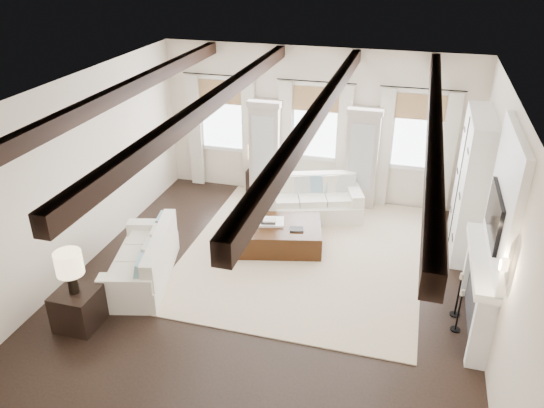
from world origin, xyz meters
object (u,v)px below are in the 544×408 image
(sofa_back, at_px, (311,201))
(side_table_back, at_px, (256,181))
(sofa_left, at_px, (145,262))
(side_table_front, at_px, (78,308))
(ottoman, at_px, (274,236))

(sofa_back, bearing_deg, side_table_back, 150.74)
(sofa_back, relative_size, sofa_left, 1.02)
(sofa_left, xyz_separation_m, side_table_front, (-0.37, -1.33, -0.04))
(sofa_left, relative_size, side_table_back, 3.89)
(sofa_back, height_order, sofa_left, sofa_back)
(ottoman, relative_size, side_table_back, 3.16)
(side_table_front, distance_m, side_table_back, 5.16)
(ottoman, distance_m, side_table_front, 3.61)
(sofa_back, xyz_separation_m, side_table_front, (-2.55, -4.24, -0.05))
(ottoman, bearing_deg, sofa_back, 59.61)
(sofa_back, height_order, side_table_front, sofa_back)
(side_table_back, bearing_deg, sofa_back, -29.26)
(sofa_back, bearing_deg, side_table_front, -121.04)
(ottoman, xyz_separation_m, side_table_front, (-2.15, -2.90, 0.07))
(side_table_front, bearing_deg, sofa_left, 74.27)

